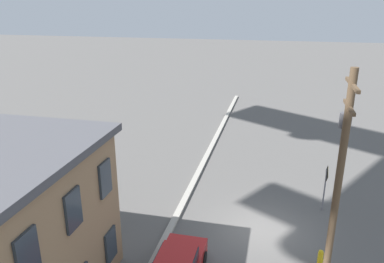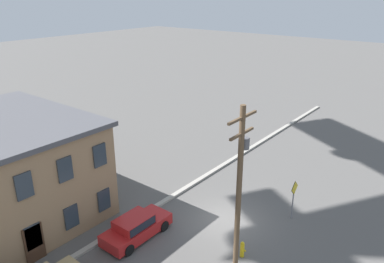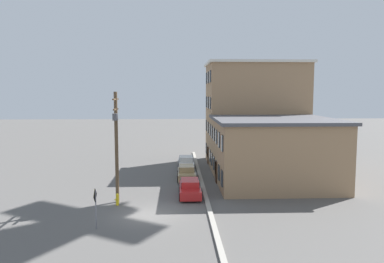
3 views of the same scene
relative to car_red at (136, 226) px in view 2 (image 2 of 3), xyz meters
The scene contains 6 objects.
ground_plane 5.86m from the car_red, 33.00° to the right, with size 200.00×200.00×0.00m, color #565451.
kerb_strip 5.10m from the car_red, 15.30° to the left, with size 56.00×0.36×0.16m, color #9E998E.
car_red is the anchor object (origin of this frame).
caution_sign 10.04m from the car_red, 40.42° to the right, with size 0.96×0.08×2.73m.
utility_pole 7.56m from the car_red, 75.35° to the right, with size 2.40×0.44×9.02m.
fire_hydrant 6.37m from the car_red, 67.56° to the right, with size 0.24×0.34×0.96m.
Camera 2 is at (-17.54, -11.08, 13.87)m, focal length 35.00 mm.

